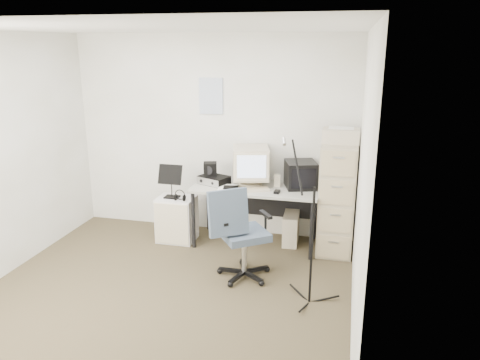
% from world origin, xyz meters
% --- Properties ---
extents(floor, '(3.60, 3.60, 0.01)m').
position_xyz_m(floor, '(0.00, 0.00, -0.01)').
color(floor, '#3F3B26').
rests_on(floor, ground).
extents(ceiling, '(3.60, 3.60, 0.01)m').
position_xyz_m(ceiling, '(0.00, 0.00, 2.50)').
color(ceiling, white).
rests_on(ceiling, ground).
extents(wall_back, '(3.60, 0.02, 2.50)m').
position_xyz_m(wall_back, '(0.00, 1.80, 1.25)').
color(wall_back, white).
rests_on(wall_back, ground).
extents(wall_front, '(3.60, 0.02, 2.50)m').
position_xyz_m(wall_front, '(0.00, -1.80, 1.25)').
color(wall_front, white).
rests_on(wall_front, ground).
extents(wall_right, '(0.02, 3.60, 2.50)m').
position_xyz_m(wall_right, '(1.80, 0.00, 1.25)').
color(wall_right, white).
rests_on(wall_right, ground).
extents(wall_calendar, '(0.30, 0.02, 0.44)m').
position_xyz_m(wall_calendar, '(-0.02, 1.79, 1.75)').
color(wall_calendar, white).
rests_on(wall_calendar, wall_back).
extents(filing_cabinet, '(0.40, 0.60, 1.30)m').
position_xyz_m(filing_cabinet, '(1.58, 1.48, 0.65)').
color(filing_cabinet, tan).
rests_on(filing_cabinet, floor).
extents(printer, '(0.41, 0.28, 0.16)m').
position_xyz_m(printer, '(1.58, 1.51, 1.38)').
color(printer, '#CCB892').
rests_on(printer, filing_cabinet).
extents(desk, '(1.50, 0.70, 0.73)m').
position_xyz_m(desk, '(0.63, 1.45, 0.36)').
color(desk, '#9B9A93').
rests_on(desk, floor).
extents(crt_monitor, '(0.52, 0.53, 0.46)m').
position_xyz_m(crt_monitor, '(0.55, 1.51, 0.96)').
color(crt_monitor, '#CCB892').
rests_on(crt_monitor, desk).
extents(crt_tv, '(0.44, 0.45, 0.31)m').
position_xyz_m(crt_tv, '(1.14, 1.55, 0.89)').
color(crt_tv, black).
rests_on(crt_tv, desk).
extents(desk_speaker, '(0.09, 0.09, 0.14)m').
position_xyz_m(desk_speaker, '(0.87, 1.52, 0.80)').
color(desk_speaker, beige).
rests_on(desk_speaker, desk).
extents(keyboard, '(0.45, 0.31, 0.02)m').
position_xyz_m(keyboard, '(0.60, 1.28, 0.74)').
color(keyboard, '#CCB892').
rests_on(keyboard, desk).
extents(mouse, '(0.07, 0.10, 0.03)m').
position_xyz_m(mouse, '(0.91, 1.26, 0.74)').
color(mouse, black).
rests_on(mouse, desk).
extents(radio_receiver, '(0.41, 0.36, 0.10)m').
position_xyz_m(radio_receiver, '(0.10, 1.45, 0.78)').
color(radio_receiver, black).
rests_on(radio_receiver, desk).
extents(radio_speaker, '(0.19, 0.19, 0.16)m').
position_xyz_m(radio_speaker, '(0.05, 1.48, 0.91)').
color(radio_speaker, black).
rests_on(radio_speaker, radio_receiver).
extents(papers, '(0.25, 0.31, 0.02)m').
position_xyz_m(papers, '(0.32, 1.28, 0.74)').
color(papers, white).
rests_on(papers, desk).
extents(pc_tower, '(0.20, 0.41, 0.37)m').
position_xyz_m(pc_tower, '(1.05, 1.57, 0.19)').
color(pc_tower, '#CCB892').
rests_on(pc_tower, floor).
extents(office_chair, '(0.81, 0.81, 1.00)m').
position_xyz_m(office_chair, '(0.69, 0.57, 0.50)').
color(office_chair, '#3E4651').
rests_on(office_chair, floor).
extents(side_cart, '(0.45, 0.36, 0.56)m').
position_xyz_m(side_cart, '(-0.35, 1.32, 0.28)').
color(side_cart, silver).
rests_on(side_cart, floor).
extents(music_stand, '(0.32, 0.21, 0.43)m').
position_xyz_m(music_stand, '(-0.39, 1.31, 0.77)').
color(music_stand, black).
rests_on(music_stand, side_cart).
extents(headphones, '(0.16, 0.16, 0.03)m').
position_xyz_m(headphones, '(-0.26, 1.23, 0.60)').
color(headphones, black).
rests_on(headphones, side_cart).
extents(mic_stand, '(0.03, 0.03, 1.50)m').
position_xyz_m(mic_stand, '(1.41, 0.23, 0.75)').
color(mic_stand, black).
rests_on(mic_stand, floor).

